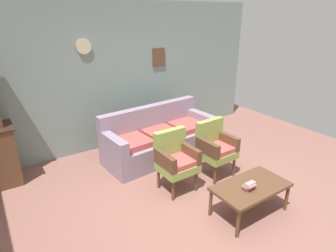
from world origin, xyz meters
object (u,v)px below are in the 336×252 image
Objects in this scene: armchair_near_cabinet at (215,146)px; coffee_table at (251,188)px; book_stack_on_table at (249,186)px; armchair_by_doorway at (176,158)px; floral_couch at (159,139)px.

armchair_near_cabinet is 0.90× the size of coffee_table.
armchair_near_cabinet reaches higher than book_stack_on_table.
armchair_near_cabinet is 1.06m from coffee_table.
armchair_by_doorway is at bearing 115.05° from coffee_table.
floral_couch is 1.14m from armchair_near_cabinet.
armchair_near_cabinet is at bearing -68.85° from floral_couch.
armchair_near_cabinet is at bearing 73.79° from coffee_table.
armchair_near_cabinet is at bearing 69.69° from book_stack_on_table.
armchair_near_cabinet is (0.41, -1.05, 0.17)m from floral_couch.
floral_couch and armchair_near_cabinet have the same top height.
floral_couch is 1.12m from armchair_by_doorway.
book_stack_on_table is at bearing -89.54° from floral_couch.
armchair_by_doorway is 1.13m from coffee_table.
coffee_table is 6.48× the size of book_stack_on_table.
coffee_table is at bearing -86.84° from floral_couch.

